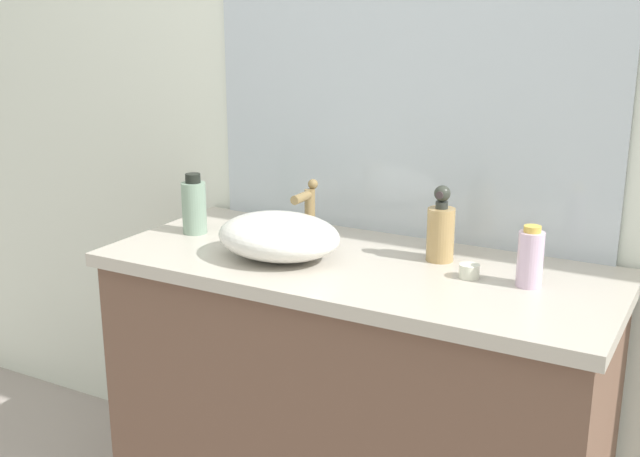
# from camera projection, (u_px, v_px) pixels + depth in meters

# --- Properties ---
(bathroom_wall_rear) EXTENTS (6.00, 0.06, 2.60)m
(bathroom_wall_rear) POSITION_uv_depth(u_px,v_px,m) (419.00, 73.00, 2.16)
(bathroom_wall_rear) COLOR silver
(bathroom_wall_rear) RESTS_ON ground
(vanity_counter) EXTENTS (1.32, 0.57, 0.85)m
(vanity_counter) POSITION_uv_depth(u_px,v_px,m) (355.00, 409.00, 2.14)
(vanity_counter) COLOR brown
(vanity_counter) RESTS_ON ground
(wall_mirror_panel) EXTENTS (1.18, 0.01, 1.06)m
(wall_mirror_panel) POSITION_uv_depth(u_px,v_px,m) (406.00, 45.00, 2.12)
(wall_mirror_panel) COLOR #B2BCC6
(wall_mirror_panel) RESTS_ON vanity_counter
(sink_basin) EXTENTS (0.33, 0.27, 0.12)m
(sink_basin) POSITION_uv_depth(u_px,v_px,m) (279.00, 236.00, 2.04)
(sink_basin) COLOR silver
(sink_basin) RESTS_ON vanity_counter
(faucet) EXTENTS (0.03, 0.12, 0.17)m
(faucet) POSITION_uv_depth(u_px,v_px,m) (308.00, 208.00, 2.16)
(faucet) COLOR olive
(faucet) RESTS_ON vanity_counter
(soap_dispenser) EXTENTS (0.07, 0.07, 0.20)m
(soap_dispenser) POSITION_uv_depth(u_px,v_px,m) (441.00, 230.00, 2.01)
(soap_dispenser) COLOR tan
(soap_dispenser) RESTS_ON vanity_counter
(lotion_bottle) EXTENTS (0.07, 0.07, 0.17)m
(lotion_bottle) POSITION_uv_depth(u_px,v_px,m) (194.00, 206.00, 2.26)
(lotion_bottle) COLOR gray
(lotion_bottle) RESTS_ON vanity_counter
(perfume_bottle) EXTENTS (0.06, 0.06, 0.15)m
(perfume_bottle) POSITION_uv_depth(u_px,v_px,m) (530.00, 258.00, 1.83)
(perfume_bottle) COLOR silver
(perfume_bottle) RESTS_ON vanity_counter
(candle_jar) EXTENTS (0.05, 0.05, 0.03)m
(candle_jar) POSITION_uv_depth(u_px,v_px,m) (469.00, 271.00, 1.90)
(candle_jar) COLOR silver
(candle_jar) RESTS_ON vanity_counter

